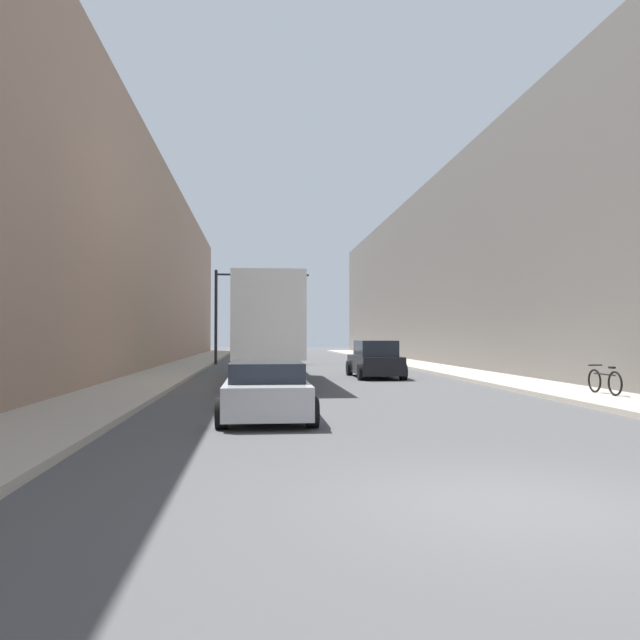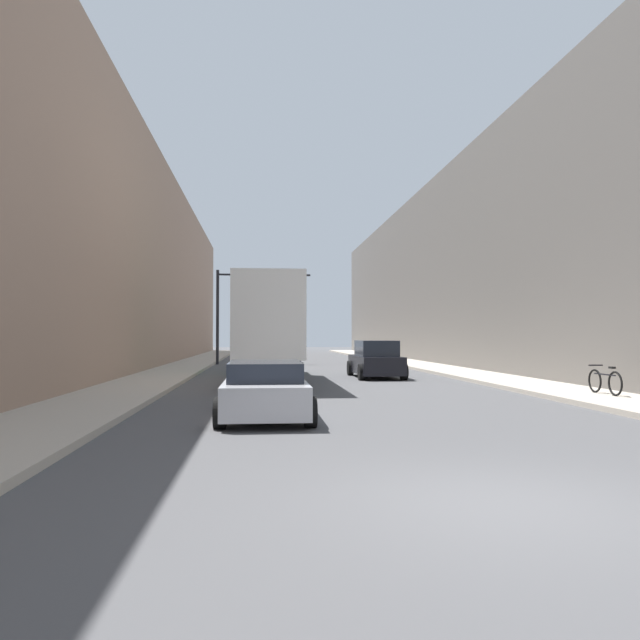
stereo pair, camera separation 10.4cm
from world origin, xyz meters
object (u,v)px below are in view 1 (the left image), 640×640
semi_truck (266,327)px  sedan_car (266,390)px  traffic_signal_gantry (238,299)px  suv_car (375,360)px  parked_bicycle (605,381)px

semi_truck → sedan_car: bearing=-90.7°
sedan_car → traffic_signal_gantry: size_ratio=0.76×
sedan_car → suv_car: bearing=69.1°
suv_car → parked_bicycle: 11.35m
sedan_car → traffic_signal_gantry: traffic_signal_gantry is taller
semi_truck → parked_bicycle: (9.93, -8.62, -1.73)m
semi_truck → traffic_signal_gantry: traffic_signal_gantry is taller
sedan_car → parked_bicycle: size_ratio=2.63×
suv_car → parked_bicycle: suv_car is taller
semi_truck → sedan_car: semi_truck is taller
traffic_signal_gantry → parked_bicycle: size_ratio=3.46×
sedan_car → traffic_signal_gantry: bearing=93.1°
semi_truck → sedan_car: size_ratio=2.80×
parked_bicycle → traffic_signal_gantry: bearing=115.5°
semi_truck → suv_car: bearing=17.6°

